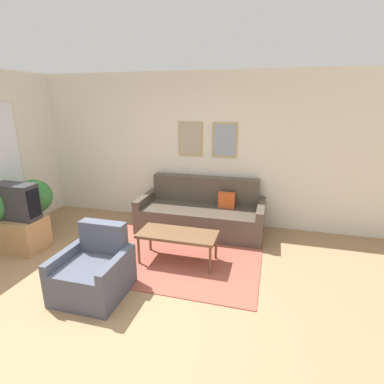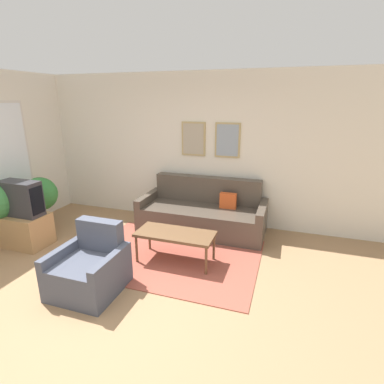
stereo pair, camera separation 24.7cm
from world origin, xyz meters
The scene contains 10 objects.
ground_plane centered at (0.00, 0.00, 0.00)m, with size 16.00×16.00×0.00m, color #997551.
area_rug centered at (0.33, 1.27, 0.01)m, with size 2.51×1.83×0.01m.
wall_back centered at (0.01, 2.79, 1.35)m, with size 8.00×0.09×2.70m.
couch centered at (0.49, 2.33, 0.31)m, with size 2.16×0.90×0.90m.
coffee_table centered at (0.43, 1.15, 0.41)m, with size 1.10×0.49×0.45m.
tv_stand centered at (-1.99, 0.89, 0.25)m, with size 0.69×0.49×0.51m.
tv centered at (-1.99, 0.89, 0.78)m, with size 0.65×0.28×0.54m.
armchair centered at (-0.30, 0.22, 0.27)m, with size 0.76×0.76×0.80m.
potted_plant_by_window centered at (-2.25, 1.37, 0.40)m, with size 0.40×0.40×0.69m.
potted_plant_small centered at (-2.25, 1.50, 0.59)m, with size 0.59×0.59×0.93m.
Camera 1 is at (1.63, -2.47, 2.21)m, focal length 28.00 mm.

